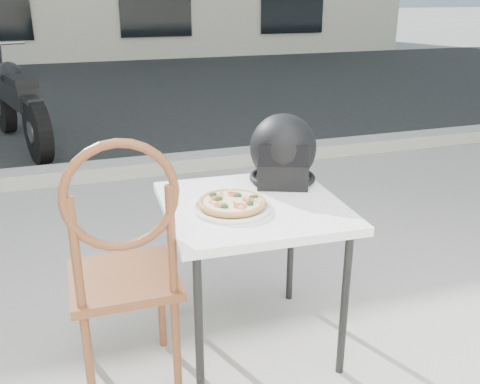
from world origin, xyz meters
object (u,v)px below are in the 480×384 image
object	(u,v)px
cafe_table_main	(252,216)
cafe_chair_main	(123,257)
helmet	(283,152)
pizza	(232,202)
motorcycle	(17,104)
plate	(232,207)

from	to	relation	value
cafe_table_main	cafe_chair_main	xyz separation A→B (m)	(-0.55, -0.13, -0.03)
helmet	cafe_chair_main	bearing A→B (deg)	-134.02
cafe_chair_main	pizza	bearing A→B (deg)	-168.07
pizza	cafe_table_main	bearing A→B (deg)	22.35
helmet	motorcycle	size ratio (longest dim) A/B	0.21
plate	cafe_chair_main	bearing A→B (deg)	-168.38
cafe_table_main	helmet	size ratio (longest dim) A/B	1.86
motorcycle	plate	bearing A→B (deg)	-90.62
plate	cafe_chair_main	distance (m)	0.47
cafe_table_main	pizza	size ratio (longest dim) A/B	2.14
helmet	cafe_chair_main	world-z (taller)	cafe_chair_main
cafe_table_main	motorcycle	size ratio (longest dim) A/B	0.38
plate	motorcycle	size ratio (longest dim) A/B	0.19
helmet	pizza	bearing A→B (deg)	-120.23
plate	motorcycle	distance (m)	4.00
pizza	plate	bearing A→B (deg)	-126.72
helmet	motorcycle	world-z (taller)	motorcycle
cafe_table_main	plate	world-z (taller)	plate
motorcycle	helmet	bearing A→B (deg)	-85.10
cafe_table_main	cafe_chair_main	distance (m)	0.56
plate	helmet	distance (m)	0.42
helmet	cafe_chair_main	distance (m)	0.87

